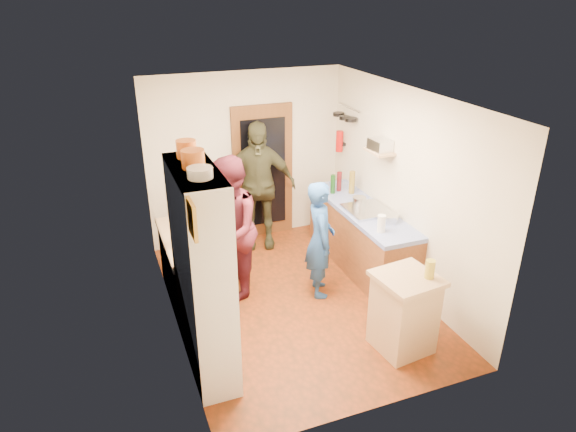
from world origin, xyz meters
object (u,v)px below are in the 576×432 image
person_back (258,186)px  hutch_body (203,274)px  island_base (404,314)px  person_hob (323,240)px  right_counter_base (361,239)px  person_left (232,228)px

person_back → hutch_body: bearing=-103.2°
island_base → person_back: (-0.70, 2.93, 0.55)m
hutch_body → person_hob: hutch_body is taller
person_hob → person_back: bearing=26.1°
hutch_body → right_counter_base: (2.50, 1.30, -0.68)m
person_hob → person_left: size_ratio=0.83×
right_counter_base → hutch_body: bearing=-152.5°
right_counter_base → island_base: (-0.44, -1.79, 0.01)m
island_base → person_back: person_back is taller
island_base → person_left: person_left is taller
right_counter_base → person_back: size_ratio=1.13×
island_base → person_hob: person_hob is taller
island_base → person_left: bearing=128.9°
island_base → person_hob: bearing=105.3°
person_hob → person_left: person_left is taller
person_back → person_hob: bearing=-62.4°
right_counter_base → person_hob: size_ratio=1.43×
person_left → person_hob: bearing=83.7°
island_base → person_hob: size_ratio=0.56×
hutch_body → person_left: bearing=63.2°
right_counter_base → person_left: 1.93m
hutch_body → island_base: 2.22m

